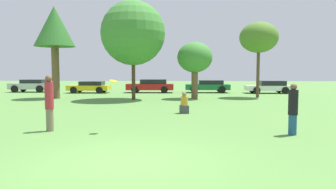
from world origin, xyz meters
TOP-DOWN VIEW (x-y plane):
  - ground_plane at (0.00, 0.00)m, footprint 120.00×120.00m
  - person_thrower at (-3.30, 3.50)m, footprint 0.29×0.29m
  - person_catcher at (4.85, 3.20)m, footprint 0.30×0.30m
  - frisbee at (-1.04, 3.41)m, footprint 0.28×0.28m
  - bystander_sitting at (1.39, 8.25)m, footprint 0.48×0.40m
  - tree_0 at (-8.32, 16.19)m, footprint 3.02×3.02m
  - tree_1 at (-2.24, 15.47)m, footprint 4.66×4.66m
  - tree_2 at (2.26, 16.49)m, footprint 2.65×2.65m
  - tree_3 at (7.31, 17.74)m, footprint 3.00×3.00m
  - parked_car_silver at (-13.77, 23.35)m, footprint 4.03×1.90m
  - parked_car_yellow at (-7.56, 22.39)m, footprint 3.96×1.97m
  - parked_car_red at (-1.69, 22.99)m, footprint 4.58×1.87m
  - parked_car_green at (3.87, 23.21)m, footprint 4.27×1.93m
  - parked_car_white at (9.61, 22.62)m, footprint 4.22×2.01m

SIDE VIEW (x-z plane):
  - ground_plane at x=0.00m, z-range 0.00..0.00m
  - bystander_sitting at x=1.39m, z-range -0.10..0.94m
  - parked_car_yellow at x=-7.56m, z-range 0.05..1.17m
  - parked_car_white at x=9.61m, z-range 0.04..1.23m
  - parked_car_green at x=3.87m, z-range 0.05..1.26m
  - parked_car_silver at x=-13.77m, z-range 0.06..1.32m
  - parked_car_red at x=-1.69m, z-range 0.04..1.34m
  - person_catcher at x=4.85m, z-range 0.01..1.68m
  - person_thrower at x=-3.30m, z-range 0.04..1.97m
  - frisbee at x=-1.04m, z-range 1.67..1.80m
  - tree_2 at x=2.26m, z-range 0.93..5.20m
  - tree_3 at x=7.31m, z-range 1.74..7.67m
  - tree_1 at x=-2.24m, z-range 1.24..8.40m
  - tree_0 at x=-8.32m, z-range 1.83..8.79m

